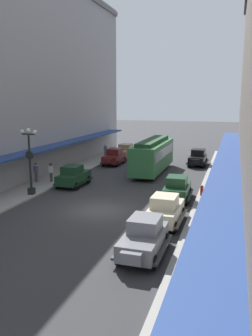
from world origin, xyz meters
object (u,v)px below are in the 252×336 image
at_px(parked_car_1, 165,209).
at_px(parked_car_2, 73,175).
at_px(pedestrian_3, 229,168).
at_px(parked_car_6, 144,236).
at_px(pedestrian_1, 36,172).
at_px(pedestrian_4, 51,172).
at_px(parked_car_5, 198,157).
at_px(lamp_post_with_clock, 30,158).
at_px(parked_car_3, 114,156).
at_px(parked_car_4, 177,187).
at_px(streetcar, 153,154).
at_px(pedestrian_2, 226,187).
at_px(pedestrian_0, 105,151).
at_px(parked_car_0, 125,151).
at_px(fire_hydrant, 202,190).

xyz_separation_m(parked_car_1, parked_car_2, (-9.44, 6.96, 0.00)).
height_order(parked_car_2, pedestrian_3, parked_car_2).
bearing_deg(parked_car_6, pedestrian_1, 138.64).
distance_m(parked_car_1, pedestrian_4, 13.81).
relative_size(parked_car_5, parked_car_6, 1.01).
xyz_separation_m(parked_car_2, lamp_post_with_clock, (-1.73, -3.92, 2.04)).
relative_size(parked_car_2, parked_car_5, 1.00).
distance_m(parked_car_3, lamp_post_with_clock, 14.86).
height_order(parked_car_4, streetcar, streetcar).
bearing_deg(parked_car_2, lamp_post_with_clock, -113.78).
bearing_deg(pedestrian_1, parked_car_5, 45.49).
distance_m(parked_car_1, parked_car_3, 20.02).
xyz_separation_m(parked_car_6, pedestrian_2, (3.51, 10.86, 0.07)).
distance_m(pedestrian_0, pedestrian_4, 13.77).
xyz_separation_m(parked_car_0, pedestrian_0, (-2.29, -1.06, 0.05)).
distance_m(lamp_post_with_clock, fire_hydrant, 13.45).
xyz_separation_m(parked_car_3, parked_car_6, (9.26, -22.18, 0.00)).
height_order(parked_car_5, streetcar, streetcar).
bearing_deg(parked_car_6, parked_car_0, 109.28).
bearing_deg(pedestrian_0, fire_hydrant, -47.24).
height_order(parked_car_1, lamp_post_with_clock, lamp_post_with_clock).
relative_size(parked_car_1, fire_hydrant, 5.22).
bearing_deg(parked_car_4, pedestrian_2, 14.39).
relative_size(parked_car_1, parked_car_5, 1.00).
bearing_deg(parked_car_0, pedestrian_1, -103.19).
xyz_separation_m(lamp_post_with_clock, pedestrian_3, (14.62, 10.89, -1.97)).
xyz_separation_m(pedestrian_1, pedestrian_2, (16.38, -0.47, 0.00)).
bearing_deg(parked_car_4, parked_car_5, 89.80).
distance_m(fire_hydrant, pedestrian_1, 14.63).
height_order(parked_car_4, pedestrian_3, parked_car_4).
xyz_separation_m(parked_car_6, pedestrian_3, (3.62, 18.45, 0.07)).
xyz_separation_m(streetcar, pedestrian_0, (-7.61, 6.45, -0.91)).
xyz_separation_m(parked_car_5, pedestrian_3, (3.55, -6.04, 0.07)).
bearing_deg(fire_hydrant, parked_car_0, 125.52).
height_order(parked_car_2, parked_car_6, same).
bearing_deg(pedestrian_4, pedestrian_2, -3.40).
bearing_deg(lamp_post_with_clock, pedestrian_4, 98.23).
distance_m(parked_car_1, fire_hydrant, 6.77).
bearing_deg(parked_car_1, pedestrian_3, 76.08).
xyz_separation_m(lamp_post_with_clock, pedestrian_4, (-0.61, 4.19, -1.97)).
relative_size(parked_car_2, fire_hydrant, 5.21).
bearing_deg(parked_car_6, parked_car_1, 87.87).
bearing_deg(pedestrian_3, pedestrian_0, 155.07).
xyz_separation_m(fire_hydrant, pedestrian_2, (1.76, -0.25, 0.45)).
height_order(parked_car_2, streetcar, streetcar).
distance_m(lamp_post_with_clock, pedestrian_3, 18.34).
height_order(parked_car_4, pedestrian_4, parked_car_4).
bearing_deg(parked_car_3, parked_car_5, 13.88).
height_order(pedestrian_0, pedestrian_2, pedestrian_2).
relative_size(parked_car_1, streetcar, 0.45).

